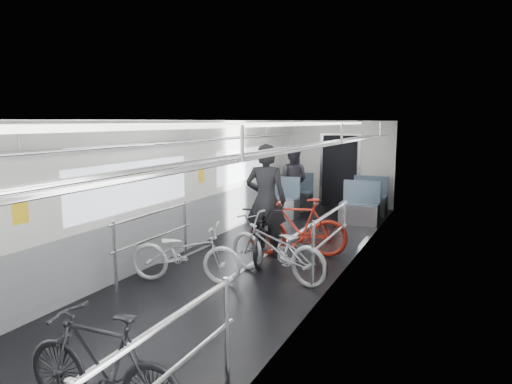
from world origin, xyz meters
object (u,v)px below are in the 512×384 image
bike_left_far (186,253)px  bike_aisle (268,231)px  bike_right_mid (276,248)px  bike_right_near (103,365)px  person_seated (293,180)px  bike_right_far (298,227)px  person_standing (266,201)px

bike_left_far → bike_aisle: (0.64, 1.63, 0.04)m
bike_right_mid → bike_aisle: bike_aisle is taller
bike_left_far → bike_right_near: 3.21m
bike_right_near → person_seated: bearing=-172.3°
bike_right_mid → person_seated: (-1.53, 4.94, 0.38)m
bike_right_near → bike_right_far: bike_right_far is taller
bike_aisle → person_seated: 4.16m
bike_left_far → person_standing: person_standing is taller
bike_right_far → person_standing: size_ratio=0.87×
bike_right_far → person_seated: 3.97m
bike_right_mid → bike_aisle: (-0.53, 0.92, 0.00)m
bike_left_far → person_seated: person_seated is taller
bike_left_far → person_standing: bearing=-33.7°
bike_right_far → bike_aisle: bearing=-69.2°
bike_right_far → bike_right_near: bearing=-15.1°
bike_right_mid → bike_right_near: bearing=16.9°
bike_aisle → person_standing: 0.53m
bike_left_far → person_standing: (0.56, 1.73, 0.56)m
bike_right_mid → bike_right_far: (-0.08, 1.26, 0.04)m
bike_left_far → bike_right_mid: 1.36m
bike_left_far → bike_right_mid: bike_right_mid is taller
bike_left_far → person_seated: (-0.37, 5.65, 0.42)m
bike_aisle → person_seated: person_seated is taller
bike_right_near → bike_aisle: bike_aisle is taller
bike_aisle → person_standing: (-0.08, 0.10, 0.52)m
bike_aisle → bike_right_far: bearing=25.6°
bike_right_far → person_standing: bearing=-81.9°
bike_left_far → bike_right_far: 2.25m
bike_right_far → bike_aisle: size_ratio=0.94×
bike_right_mid → person_seated: size_ratio=1.07×
bike_right_far → person_standing: person_standing is taller
bike_right_mid → person_standing: (-0.61, 1.02, 0.52)m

